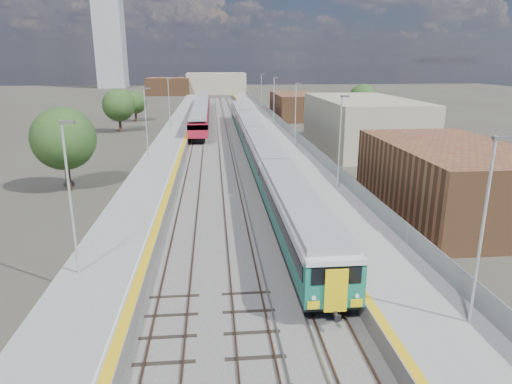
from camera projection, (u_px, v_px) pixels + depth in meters
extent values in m
plane|color=#47443A|center=(238.00, 143.00, 63.86)|extent=(320.00, 320.00, 0.00)
cube|color=#565451|center=(222.00, 140.00, 66.04)|extent=(10.50, 155.00, 0.06)
cube|color=#4C3323|center=(241.00, 136.00, 68.68)|extent=(0.07, 160.00, 0.14)
cube|color=#4C3323|center=(251.00, 136.00, 68.81)|extent=(0.07, 160.00, 0.14)
cube|color=#4C3323|center=(218.00, 137.00, 68.37)|extent=(0.07, 160.00, 0.14)
cube|color=#4C3323|center=(228.00, 136.00, 68.50)|extent=(0.07, 160.00, 0.14)
cube|color=#4C3323|center=(195.00, 137.00, 68.05)|extent=(0.07, 160.00, 0.14)
cube|color=#4C3323|center=(204.00, 137.00, 68.18)|extent=(0.07, 160.00, 0.14)
cube|color=gray|center=(239.00, 136.00, 68.65)|extent=(0.08, 160.00, 0.10)
cube|color=gray|center=(230.00, 136.00, 68.53)|extent=(0.08, 160.00, 0.10)
cube|color=slate|center=(273.00, 136.00, 66.58)|extent=(4.70, 155.00, 1.00)
cube|color=gray|center=(273.00, 132.00, 66.44)|extent=(4.70, 155.00, 0.03)
cube|color=gold|center=(259.00, 132.00, 66.25)|extent=(0.40, 155.00, 0.01)
cube|color=gray|center=(288.00, 128.00, 66.47)|extent=(0.06, 155.00, 1.20)
cylinder|color=#9EA0A3|center=(482.00, 234.00, 17.21)|extent=(0.12, 0.12, 7.50)
cube|color=#4C4C4F|center=(502.00, 138.00, 16.22)|extent=(0.70, 0.18, 0.14)
cylinder|color=#9EA0A3|center=(339.00, 143.00, 36.34)|extent=(0.12, 0.12, 7.50)
cube|color=#4C4C4F|center=(345.00, 96.00, 35.35)|extent=(0.70, 0.18, 0.14)
cylinder|color=#9EA0A3|center=(295.00, 114.00, 55.47)|extent=(0.12, 0.12, 7.50)
cube|color=#4C4C4F|center=(298.00, 84.00, 54.49)|extent=(0.70, 0.18, 0.14)
cylinder|color=#9EA0A3|center=(274.00, 101.00, 74.61)|extent=(0.12, 0.12, 7.50)
cube|color=#4C4C4F|center=(276.00, 78.00, 73.62)|extent=(0.70, 0.18, 0.14)
cylinder|color=#9EA0A3|center=(261.00, 92.00, 93.74)|extent=(0.12, 0.12, 7.50)
cube|color=#4C4C4F|center=(262.00, 74.00, 92.75)|extent=(0.70, 0.18, 0.14)
cube|color=slate|center=(174.00, 137.00, 65.30)|extent=(4.30, 155.00, 1.00)
cube|color=gray|center=(174.00, 134.00, 65.16)|extent=(4.30, 155.00, 0.03)
cube|color=gold|center=(187.00, 134.00, 65.32)|extent=(0.45, 155.00, 0.01)
cube|color=silver|center=(185.00, 134.00, 65.29)|extent=(0.08, 155.00, 0.01)
cylinder|color=#9EA0A3|center=(70.00, 200.00, 21.44)|extent=(0.12, 0.12, 7.50)
cube|color=#4C4C4F|center=(67.00, 122.00, 20.45)|extent=(0.70, 0.18, 0.14)
cylinder|color=#9EA0A3|center=(146.00, 125.00, 46.32)|extent=(0.12, 0.12, 7.50)
cube|color=#4C4C4F|center=(146.00, 88.00, 45.33)|extent=(0.70, 0.18, 0.14)
cylinder|color=#9EA0A3|center=(169.00, 103.00, 71.19)|extent=(0.12, 0.12, 7.50)
cube|color=#4C4C4F|center=(169.00, 79.00, 70.20)|extent=(0.70, 0.18, 0.14)
cube|color=brown|center=(450.00, 179.00, 33.78)|extent=(9.00, 16.00, 5.20)
cube|color=gray|center=(362.00, 123.00, 59.62)|extent=(11.00, 22.00, 6.40)
cube|color=brown|center=(295.00, 106.00, 91.14)|extent=(8.00, 18.00, 4.80)
cube|color=gray|center=(216.00, 83.00, 158.37)|extent=(20.00, 14.00, 7.00)
cube|color=brown|center=(168.00, 86.00, 152.34)|extent=(14.00, 12.00, 5.60)
cube|color=gray|center=(110.00, 38.00, 188.20)|extent=(11.00, 11.00, 40.00)
cube|color=black|center=(295.00, 232.00, 28.37)|extent=(2.51, 18.01, 0.42)
cube|color=#13635B|center=(295.00, 221.00, 28.16)|extent=(2.61, 18.01, 1.05)
cube|color=black|center=(296.00, 208.00, 27.93)|extent=(2.66, 18.01, 0.72)
cube|color=silver|center=(296.00, 199.00, 27.78)|extent=(2.61, 18.01, 0.44)
cube|color=gray|center=(296.00, 193.00, 27.67)|extent=(2.31, 18.01, 0.37)
cube|color=black|center=(263.00, 166.00, 46.08)|extent=(2.51, 18.01, 0.42)
cube|color=#13635B|center=(263.00, 159.00, 45.88)|extent=(2.61, 18.01, 1.05)
cube|color=black|center=(263.00, 151.00, 45.64)|extent=(2.66, 18.01, 0.72)
cube|color=silver|center=(263.00, 145.00, 45.49)|extent=(2.61, 18.01, 0.44)
cube|color=gray|center=(263.00, 141.00, 45.38)|extent=(2.31, 18.01, 0.37)
cube|color=black|center=(249.00, 137.00, 63.79)|extent=(2.51, 18.01, 0.42)
cube|color=#13635B|center=(249.00, 132.00, 63.59)|extent=(2.61, 18.01, 1.05)
cube|color=black|center=(249.00, 126.00, 63.36)|extent=(2.66, 18.01, 0.72)
cube|color=silver|center=(249.00, 121.00, 63.20)|extent=(2.61, 18.01, 0.44)
cube|color=gray|center=(249.00, 119.00, 63.09)|extent=(2.31, 18.01, 0.37)
cube|color=black|center=(241.00, 120.00, 81.50)|extent=(2.51, 18.01, 0.42)
cube|color=#13635B|center=(241.00, 116.00, 81.30)|extent=(2.61, 18.01, 1.05)
cube|color=black|center=(241.00, 111.00, 81.07)|extent=(2.66, 18.01, 0.72)
cube|color=silver|center=(241.00, 108.00, 80.91)|extent=(2.61, 18.01, 0.44)
cube|color=gray|center=(240.00, 106.00, 80.80)|extent=(2.31, 18.01, 0.37)
cube|color=#13635B|center=(334.00, 285.00, 19.21)|extent=(2.59, 0.55, 1.94)
cube|color=black|center=(336.00, 276.00, 18.78)|extent=(2.12, 0.06, 0.74)
cube|color=yellow|center=(336.00, 291.00, 18.91)|extent=(0.97, 0.09, 1.94)
cube|color=black|center=(200.00, 132.00, 70.13)|extent=(1.86, 15.82, 0.65)
cube|color=maroon|center=(199.00, 122.00, 69.70)|extent=(2.74, 18.61, 1.96)
cube|color=black|center=(199.00, 119.00, 69.56)|extent=(2.80, 18.61, 0.69)
cube|color=gray|center=(199.00, 113.00, 69.29)|extent=(2.45, 18.61, 0.39)
cube|color=black|center=(202.00, 118.00, 88.41)|extent=(1.86, 15.82, 0.65)
cube|color=maroon|center=(202.00, 109.00, 87.98)|extent=(2.74, 18.61, 1.96)
cube|color=black|center=(202.00, 107.00, 87.84)|extent=(2.80, 18.61, 0.69)
cube|color=gray|center=(202.00, 102.00, 87.57)|extent=(2.45, 18.61, 0.39)
cube|color=black|center=(204.00, 108.00, 106.68)|extent=(1.86, 15.82, 0.65)
cube|color=maroon|center=(204.00, 101.00, 106.26)|extent=(2.74, 18.61, 1.96)
cube|color=black|center=(204.00, 99.00, 106.12)|extent=(2.80, 18.61, 0.69)
cube|color=gray|center=(203.00, 95.00, 105.85)|extent=(2.45, 18.61, 0.39)
cylinder|color=#382619|center=(68.00, 177.00, 40.02)|extent=(0.44, 0.44, 2.57)
sphere|color=#203D17|center=(64.00, 139.00, 39.09)|extent=(5.43, 5.43, 5.43)
cylinder|color=#382619|center=(120.00, 125.00, 72.79)|extent=(0.44, 0.44, 2.40)
sphere|color=#203D17|center=(119.00, 105.00, 71.92)|extent=(5.07, 5.07, 5.07)
cylinder|color=#382619|center=(136.00, 116.00, 85.75)|extent=(0.44, 0.44, 2.01)
sphere|color=#203D17|center=(135.00, 102.00, 85.02)|extent=(4.25, 4.25, 4.25)
cylinder|color=#382619|center=(362.00, 115.00, 85.19)|extent=(0.44, 0.44, 2.45)
sphere|color=#203D17|center=(363.00, 98.00, 84.31)|extent=(5.17, 5.17, 5.17)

